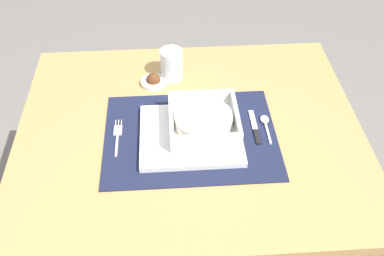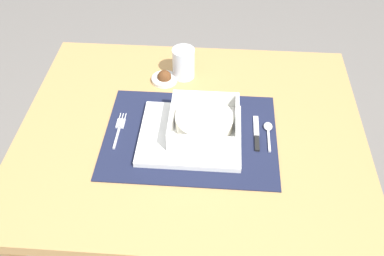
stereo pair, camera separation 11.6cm
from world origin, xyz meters
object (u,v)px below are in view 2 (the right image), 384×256
Objects in this scene: porridge_bowl at (204,122)px; fork at (120,127)px; spoon at (268,129)px; butter_knife at (257,135)px; condiment_saucer at (164,78)px; dining_table at (191,154)px; drinking_glass at (184,65)px.

fork is at bearing 179.47° from porridge_bowl.
spoon is at bearing 0.74° from fork.
condiment_saucer is (-0.27, 0.22, 0.00)m from butter_knife.
condiment_saucer is at bearing 115.53° from dining_table.
porridge_bowl is at bearing -73.08° from drinking_glass.
butter_knife is 0.34m from drinking_glass.
porridge_bowl is 0.26m from condiment_saucer.
butter_knife reaches higher than fork.
fork reaches higher than dining_table.
spoon is 0.34m from drinking_glass.
porridge_bowl is 1.68× the size of spoon.
butter_knife is (0.18, -0.02, 0.11)m from dining_table.
porridge_bowl is 2.31× the size of condiment_saucer.
spoon is at bearing 1.17° from dining_table.
spoon is at bearing 7.16° from porridge_bowl.
condiment_saucer is (-0.06, -0.03, -0.03)m from drinking_glass.
spoon is at bearing 38.56° from butter_knife.
porridge_bowl reaches higher than butter_knife.
condiment_saucer is at bearing 146.94° from spoon.
condiment_saucer is (-0.13, 0.22, -0.03)m from porridge_bowl.
butter_knife is at bearing -143.44° from spoon.
porridge_bowl reaches higher than fork.
fork is 0.24m from condiment_saucer.
dining_table is 7.14× the size of butter_knife.
fork is 0.37m from butter_knife.
porridge_bowl is at bearing -59.01° from condiment_saucer.
porridge_bowl is 1.32× the size of fork.
drinking_glass is (-0.25, 0.23, 0.03)m from spoon.
porridge_bowl is 1.88× the size of drinking_glass.
spoon is 0.82× the size of butter_knife.
dining_table is at bearing 2.45° from fork.
dining_table is 9.78× the size of drinking_glass.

